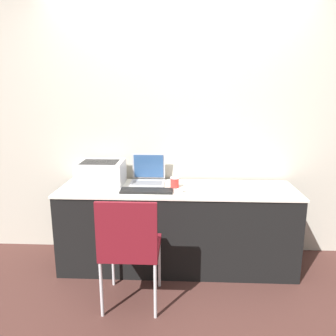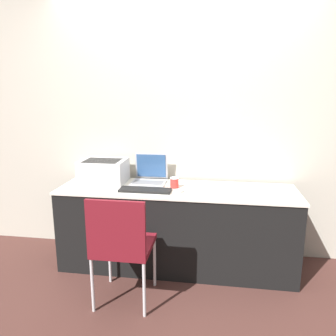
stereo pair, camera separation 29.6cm
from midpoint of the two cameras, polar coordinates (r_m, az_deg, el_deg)
The scene contains 9 objects.
ground_plane at distance 3.02m, azimuth 3.70°, elevation -19.21°, with size 14.00×14.00×0.00m, color #472823.
wall_back at distance 3.23m, azimuth 5.07°, elevation 7.52°, with size 8.00×0.05×2.60m.
table at distance 3.10m, azimuth 4.28°, elevation -10.35°, with size 2.14×0.60×0.76m.
printer at distance 3.15m, azimuth -8.52°, elevation -0.43°, with size 0.42×0.34×0.22m.
laptop_left at distance 3.13m, azimuth -0.55°, elevation -1.53°, with size 0.32×0.30×0.27m.
external_keyboard at distance 2.88m, azimuth -1.06°, elevation -3.90°, with size 0.46×0.15×0.02m.
coffee_cup at distance 2.97m, azimuth 3.98°, elevation -2.59°, with size 0.08×0.08×0.10m.
mouse at distance 2.86m, azimuth 5.13°, elevation -3.94°, with size 0.07×0.05×0.03m.
chair at distance 2.50m, azimuth -4.71°, elevation -12.71°, with size 0.43×0.44×0.89m.
Camera 2 is at (0.34, -2.53, 1.62)m, focal length 35.00 mm.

